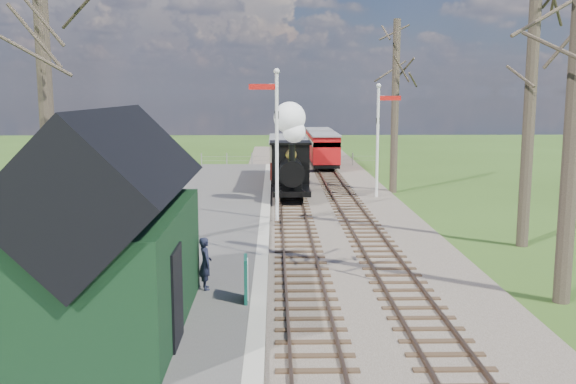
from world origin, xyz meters
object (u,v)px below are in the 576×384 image
coach (288,157)px  person (205,263)px  semaphore_far (379,132)px  locomotive (291,158)px  semaphore_near (275,135)px  sign_board (246,279)px  red_carriage_b (319,143)px  red_carriage_a (324,150)px  station_shed (112,234)px  bench (164,310)px

coach → person: size_ratio=5.41×
semaphore_far → locomotive: size_ratio=1.23×
semaphore_near → sign_board: size_ratio=5.64×
red_carriage_b → coach: bearing=-102.1°
red_carriage_a → person: red_carriage_a is taller
semaphore_far → sign_board: 17.52m
station_shed → red_carriage_b: 36.11m
red_carriage_a → sign_board: bearing=-98.3°
coach → semaphore_far: bearing=-50.6°
semaphore_near → semaphore_far: size_ratio=1.09×
semaphore_far → coach: size_ratio=0.77×
station_shed → coach: 23.74m
station_shed → semaphore_near: 12.58m
semaphore_far → bench: (-7.63, -17.95, -2.81)m
semaphore_far → person: size_ratio=4.15×
semaphore_far → station_shed: bearing=-115.7°
station_shed → person: bearing=57.6°
semaphore_far → bench: bearing=-113.0°
red_carriage_a → red_carriage_b: bearing=90.0°
semaphore_near → locomotive: size_ratio=1.33×
coach → red_carriage_a: (2.60, 6.60, -0.17)m
semaphore_near → locomotive: semaphore_near is taller
red_carriage_b → person: red_carriage_b is taller
sign_board → station_shed: bearing=-148.6°
station_shed → coach: (4.30, 23.33, -0.70)m
red_carriage_a → coach: bearing=-111.5°
locomotive → coach: 6.09m
station_shed → locomotive: bearing=76.1°
semaphore_far → sign_board: (-5.88, -16.30, -2.60)m
semaphore_far → person: 17.02m
semaphore_near → sign_board: bearing=-94.1°
semaphore_near → red_carriage_a: bearing=79.4°
semaphore_far → locomotive: bearing=-170.5°
station_shed → semaphore_far: (8.67, 18.00, 1.08)m
semaphore_near → locomotive: 5.52m
semaphore_far → locomotive: (-4.39, -0.73, -1.21)m
station_shed → semaphore_near: (3.53, 12.00, 1.35)m
semaphore_near → person: 9.89m
coach → bench: size_ratio=5.61×
sign_board → person: (-1.10, 0.97, 0.14)m
station_shed → sign_board: bearing=31.4°
person → semaphore_near: bearing=-25.5°
station_shed → semaphore_near: size_ratio=1.01×
bench → coach: bearing=82.0°
red_carriage_b → person: bearing=-99.0°
semaphore_far → red_carriage_b: 17.63m
coach → sign_board: (-1.51, -21.63, -0.82)m
semaphore_far → coach: (-4.37, 5.33, -1.78)m
station_shed → person: (1.69, 2.67, -1.38)m
semaphore_far → red_carriage_a: (-1.77, 11.94, -1.96)m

